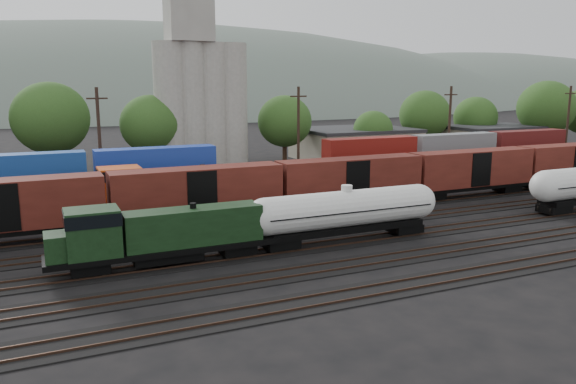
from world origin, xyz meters
name	(u,v)px	position (x,y,z in m)	size (l,w,h in m)	color
ground	(281,232)	(0.00, 0.00, 0.00)	(600.00, 600.00, 0.00)	black
tracks	(281,232)	(0.00, 0.00, 0.05)	(180.00, 33.20, 0.20)	black
green_locomotive	(154,234)	(-11.59, -5.00, 2.41)	(15.84, 2.80, 4.19)	black
tank_car_a	(346,211)	(3.39, -5.00, 2.58)	(16.55, 2.96, 4.34)	silver
orange_locomotive	(171,188)	(-7.06, 10.00, 2.63)	(18.51, 3.08, 4.63)	black
boxcar_string	(279,185)	(1.94, 5.00, 3.12)	(153.60, 2.90, 4.20)	black
container_wall	(104,181)	(-12.55, 15.00, 2.91)	(160.00, 2.60, 5.80)	black
grain_silo	(200,91)	(3.28, 36.00, 11.26)	(13.40, 5.00, 29.00)	#99968C
industrial_sheds	(226,152)	(6.63, 35.25, 2.56)	(119.38, 17.26, 5.10)	#9E937F
tree_band	(176,117)	(0.06, 37.44, 7.64)	(162.98, 20.98, 14.54)	black
utility_poles	(206,137)	(0.00, 22.00, 6.21)	(122.20, 0.36, 12.00)	black
distant_hills	(125,147)	(23.92, 260.00, -20.56)	(860.00, 286.00, 130.00)	#59665B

